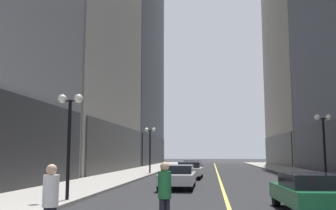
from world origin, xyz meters
TOP-DOWN VIEW (x-y plane):
  - ground_plane at (0.00, 35.00)m, footprint 200.00×200.00m
  - sidewalk_left at (-8.25, 35.00)m, footprint 4.50×78.00m
  - sidewalk_right at (8.25, 35.00)m, footprint 4.50×78.00m
  - lane_centre_stripe at (0.00, 35.00)m, footprint 0.16×70.00m
  - building_left_far at (-17.69, 60.00)m, footprint 14.58×26.00m
  - car_green at (2.69, 7.65)m, footprint 2.06×4.37m
  - car_silver at (-2.54, 16.08)m, footprint 1.92×4.77m
  - car_white at (-2.31, 24.48)m, footprint 2.04×4.21m
  - car_blue at (-2.43, 31.44)m, footprint 1.95×4.76m
  - pedestrian_in_green_parka at (-1.81, 3.93)m, footprint 0.48×0.48m
  - pedestrian_in_white_shirt at (-4.06, 2.18)m, footprint 0.40×0.40m
  - street_lamp_left_near at (-6.40, 9.13)m, footprint 1.06×0.36m
  - street_lamp_left_far at (-6.40, 29.77)m, footprint 1.06×0.36m
  - street_lamp_right_mid at (6.40, 18.72)m, footprint 1.06×0.36m

SIDE VIEW (x-z plane):
  - ground_plane at x=0.00m, z-range 0.00..0.00m
  - lane_centre_stripe at x=0.00m, z-range 0.00..0.01m
  - sidewalk_left at x=-8.25m, z-range 0.00..0.15m
  - sidewalk_right at x=8.25m, z-range 0.00..0.15m
  - car_white at x=-2.31m, z-range 0.06..1.38m
  - car_blue at x=-2.43m, z-range 0.06..1.38m
  - car_green at x=2.69m, z-range 0.06..1.38m
  - car_silver at x=-2.54m, z-range 0.06..1.38m
  - pedestrian_in_white_shirt at x=-4.06m, z-range 0.15..1.91m
  - pedestrian_in_green_parka at x=-1.81m, z-range 0.15..1.92m
  - street_lamp_left_near at x=-6.40m, z-range 1.04..5.47m
  - street_lamp_left_far at x=-6.40m, z-range 1.04..5.47m
  - street_lamp_right_mid at x=6.40m, z-range 1.04..5.47m
  - building_left_far at x=-17.69m, z-range -0.07..55.78m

